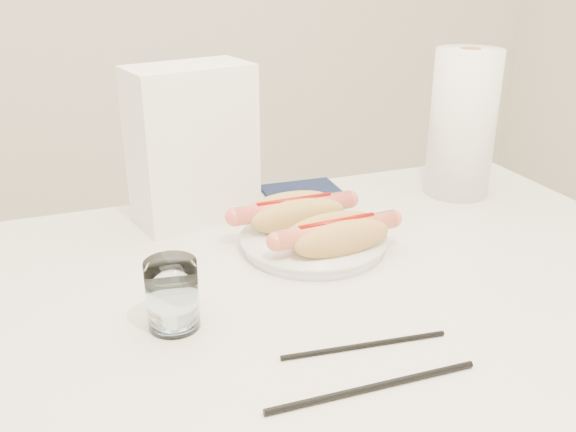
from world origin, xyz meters
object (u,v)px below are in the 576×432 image
object	(u,v)px
table	(302,326)
plate	(313,243)
paper_towel_roll	(462,124)
water_glass	(172,295)
hotdog_left	(294,213)
napkin_box	(192,145)
hotdog_right	(337,235)

from	to	relation	value
table	plate	distance (m)	0.15
plate	paper_towel_roll	bearing A→B (deg)	20.12
plate	water_glass	distance (m)	0.29
table	hotdog_left	size ratio (longest dim) A/B	6.01
plate	napkin_box	world-z (taller)	napkin_box
napkin_box	hotdog_left	bearing A→B (deg)	-59.00
hotdog_right	water_glass	bearing A→B (deg)	-164.89
hotdog_left	paper_towel_roll	xyz separation A→B (m)	(0.37, 0.08, 0.09)
hotdog_left	hotdog_right	world-z (taller)	hotdog_left
plate	water_glass	bearing A→B (deg)	-150.01
table	hotdog_left	distance (m)	0.20
water_glass	hotdog_right	bearing A→B (deg)	18.94
hotdog_left	napkin_box	world-z (taller)	napkin_box
plate	napkin_box	size ratio (longest dim) A/B	0.83
hotdog_right	napkin_box	size ratio (longest dim) A/B	0.75
table	hotdog_left	bearing A→B (deg)	72.88
table	paper_towel_roll	xyz separation A→B (m)	(0.42, 0.24, 0.20)
napkin_box	paper_towel_roll	distance (m)	0.50
plate	water_glass	world-z (taller)	water_glass
hotdog_right	hotdog_left	bearing A→B (deg)	102.20
hotdog_right	napkin_box	distance (m)	0.30
table	napkin_box	size ratio (longest dim) A/B	4.56
hotdog_left	napkin_box	xyz separation A→B (m)	(-0.13, 0.14, 0.09)
water_glass	paper_towel_roll	world-z (taller)	paper_towel_roll
plate	hotdog_left	distance (m)	0.06
plate	hotdog_right	bearing A→B (deg)	-74.97
plate	hotdog_right	distance (m)	0.06
hotdog_left	hotdog_right	distance (m)	0.10
napkin_box	paper_towel_roll	world-z (taller)	paper_towel_roll
plate	hotdog_left	bearing A→B (deg)	107.14
hotdog_left	hotdog_right	xyz separation A→B (m)	(0.03, -0.10, -0.00)
table	plate	size ratio (longest dim) A/B	5.46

